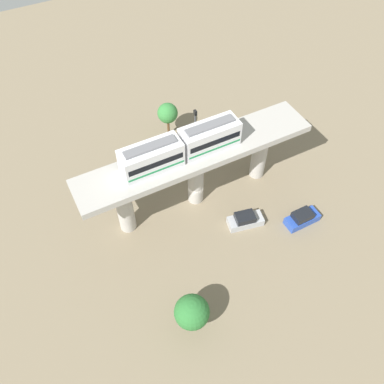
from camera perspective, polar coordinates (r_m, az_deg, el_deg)
name	(u,v)px	position (r m, az deg, el deg)	size (l,w,h in m)	color
ground_plane	(196,198)	(51.96, 0.50, -0.90)	(120.00, 120.00, 0.00)	#84755B
viaduct	(196,165)	(47.19, 0.55, 3.82)	(5.20, 28.00, 8.42)	#B7B2AA
train	(181,147)	(43.98, -1.52, 6.28)	(2.64, 13.55, 3.24)	white
parked_car_blue	(302,218)	(50.95, 15.03, -3.52)	(1.82, 4.21, 1.76)	#284CB7
parked_car_silver	(245,220)	(49.45, 7.39, -3.89)	(2.64, 4.48, 1.76)	#B2B5BA
tree_near_viaduct	(168,113)	(57.58, -3.40, 10.84)	(2.83, 2.83, 5.31)	brown
tree_mid_lot	(192,312)	(41.03, -0.02, -16.31)	(3.48, 3.48, 4.75)	brown
signal_post	(195,143)	(50.02, 0.42, 6.82)	(0.44, 0.28, 11.02)	#4C4C51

